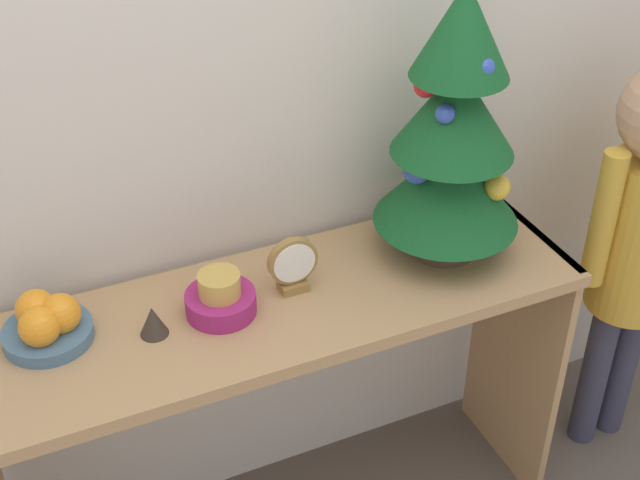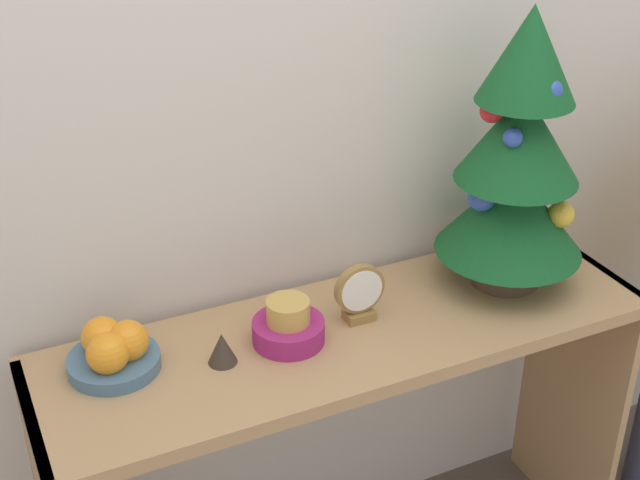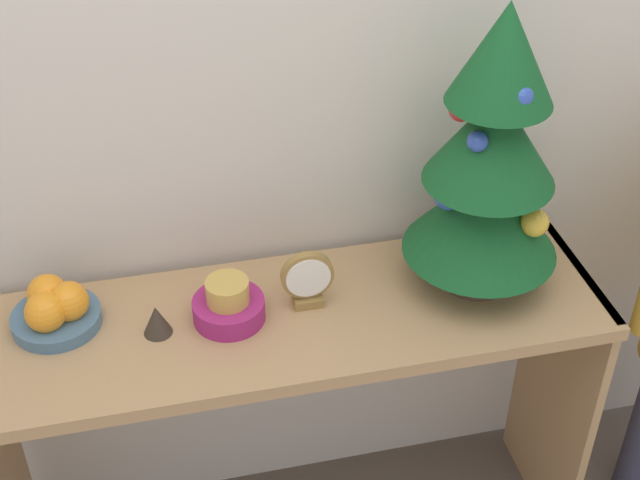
{
  "view_description": "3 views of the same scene",
  "coord_description": "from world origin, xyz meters",
  "px_view_note": "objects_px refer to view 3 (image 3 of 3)",
  "views": [
    {
      "loc": [
        -0.51,
        -1.14,
        1.87
      ],
      "look_at": [
        0.07,
        0.16,
        0.88
      ],
      "focal_mm": 50.0,
      "sensor_mm": 36.0,
      "label": 1
    },
    {
      "loc": [
        -0.68,
        -1.12,
        1.75
      ],
      "look_at": [
        -0.07,
        0.18,
        0.96
      ],
      "focal_mm": 50.0,
      "sensor_mm": 36.0,
      "label": 2
    },
    {
      "loc": [
        -0.24,
        -1.12,
        1.91
      ],
      "look_at": [
        0.05,
        0.17,
        0.93
      ],
      "focal_mm": 50.0,
      "sensor_mm": 36.0,
      "label": 3
    }
  ],
  "objects_px": {
    "mini_tree": "(490,162)",
    "figurine": "(157,320)",
    "singing_bowl": "(228,305)",
    "desk_clock": "(307,280)",
    "fruit_bowl": "(55,308)"
  },
  "relations": [
    {
      "from": "mini_tree",
      "to": "figurine",
      "type": "height_order",
      "value": "mini_tree"
    },
    {
      "from": "mini_tree",
      "to": "singing_bowl",
      "type": "relative_size",
      "value": 4.24
    },
    {
      "from": "desk_clock",
      "to": "singing_bowl",
      "type": "bearing_deg",
      "value": -177.03
    },
    {
      "from": "mini_tree",
      "to": "figurine",
      "type": "bearing_deg",
      "value": -178.28
    },
    {
      "from": "mini_tree",
      "to": "singing_bowl",
      "type": "distance_m",
      "value": 0.58
    },
    {
      "from": "fruit_bowl",
      "to": "figurine",
      "type": "bearing_deg",
      "value": -19.53
    },
    {
      "from": "mini_tree",
      "to": "desk_clock",
      "type": "bearing_deg",
      "value": -179.84
    },
    {
      "from": "fruit_bowl",
      "to": "singing_bowl",
      "type": "xyz_separation_m",
      "value": [
        0.33,
        -0.06,
        -0.01
      ]
    },
    {
      "from": "mini_tree",
      "to": "figurine",
      "type": "distance_m",
      "value": 0.71
    },
    {
      "from": "fruit_bowl",
      "to": "singing_bowl",
      "type": "bearing_deg",
      "value": -9.77
    },
    {
      "from": "singing_bowl",
      "to": "mini_tree",
      "type": "bearing_deg",
      "value": 1.03
    },
    {
      "from": "mini_tree",
      "to": "desk_clock",
      "type": "distance_m",
      "value": 0.42
    },
    {
      "from": "fruit_bowl",
      "to": "mini_tree",
      "type": "bearing_deg",
      "value": -3.21
    },
    {
      "from": "mini_tree",
      "to": "fruit_bowl",
      "type": "height_order",
      "value": "mini_tree"
    },
    {
      "from": "desk_clock",
      "to": "figurine",
      "type": "xyz_separation_m",
      "value": [
        -0.3,
        -0.02,
        -0.03
      ]
    }
  ]
}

